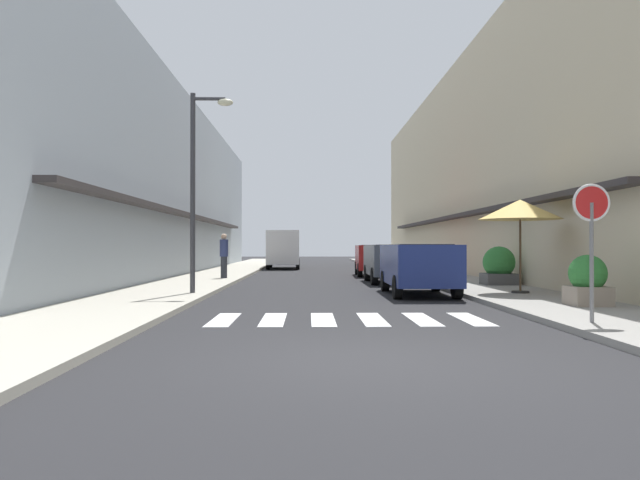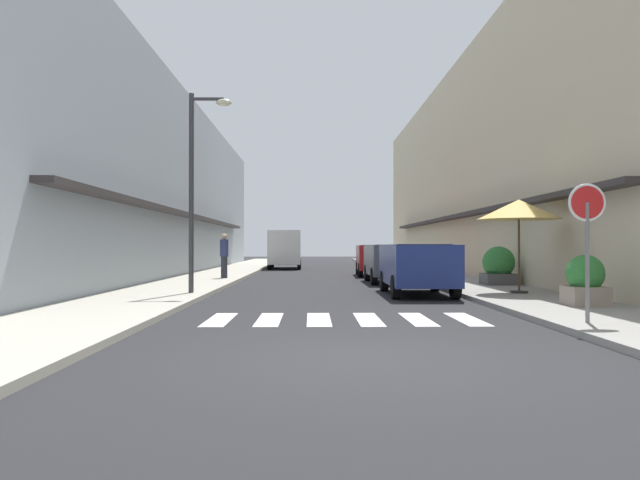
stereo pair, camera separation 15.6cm
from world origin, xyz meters
name	(u,v)px [view 2 (the right image)]	position (x,y,z in m)	size (l,w,h in m)	color
ground_plane	(325,277)	(0.00, 20.02, 0.00)	(110.12, 110.12, 0.00)	#232326
sidewalk_left	(215,276)	(-4.95, 20.02, 0.06)	(2.94, 70.08, 0.12)	#ADA899
sidewalk_right	(435,276)	(4.95, 20.02, 0.06)	(2.94, 70.08, 0.12)	gray
building_row_left	(136,185)	(-8.92, 21.52, 4.31)	(5.50, 47.05, 8.62)	#939EA8
building_row_right	(511,167)	(8.92, 21.52, 5.20)	(5.50, 47.05, 10.41)	beige
crosswalk	(344,319)	(0.00, 4.15, 0.01)	(5.20, 2.20, 0.01)	silver
parked_car_near	(417,263)	(2.44, 10.07, 0.92)	(1.84, 4.32, 1.47)	navy
parked_car_mid	(391,259)	(2.44, 15.83, 0.92)	(1.82, 4.12, 1.47)	#4C5156
parked_car_far	(376,257)	(2.44, 21.35, 0.92)	(1.92, 4.06, 1.47)	maroon
delivery_van	(285,246)	(-2.29, 30.95, 1.41)	(2.07, 5.43, 2.37)	silver
round_street_sign	(587,216)	(4.08, 2.73, 1.92)	(0.65, 0.07, 2.36)	slate
street_lamp	(198,171)	(-3.79, 9.50, 3.50)	(1.19, 0.28, 5.56)	#38383D
cafe_umbrella	(519,210)	(5.12, 9.24, 2.42)	(2.27, 2.27, 2.58)	#262626
planter_corner	(585,281)	(5.35, 5.65, 0.65)	(0.81, 0.81, 1.11)	gray
planter_midblock	(499,266)	(5.69, 12.95, 0.73)	(1.07, 1.07, 1.29)	#4C4C4C
pedestrian_walking_near	(224,254)	(-4.17, 17.33, 1.07)	(0.34, 0.34, 1.80)	#282B33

